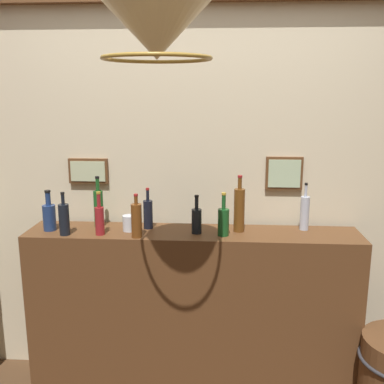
{
  "coord_description": "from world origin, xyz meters",
  "views": [
    {
      "loc": [
        0.16,
        -1.64,
        1.83
      ],
      "look_at": [
        0.0,
        0.8,
        1.28
      ],
      "focal_mm": 41.82,
      "sensor_mm": 36.0,
      "label": 1
    }
  ],
  "objects_px": {
    "liquor_bottle_vodka": "(148,214)",
    "liquor_bottle_brandy": "(99,207)",
    "liquor_bottle_port": "(100,219)",
    "liquor_bottle_vermouth": "(223,221)",
    "liquor_bottle_bourbon": "(64,219)",
    "liquor_bottle_rye": "(305,212)",
    "liquor_bottle_rum": "(197,220)",
    "liquor_bottle_whiskey": "(137,220)",
    "pendant_lamp": "(156,32)",
    "glass_tumbler_rocks": "(129,223)",
    "liquor_bottle_tequila": "(239,209)",
    "liquor_bottle_amaro": "(49,216)"
  },
  "relations": [
    {
      "from": "liquor_bottle_brandy",
      "to": "pendant_lamp",
      "type": "distance_m",
      "value": 1.25
    },
    {
      "from": "liquor_bottle_port",
      "to": "liquor_bottle_vermouth",
      "type": "xyz_separation_m",
      "value": [
        0.71,
        0.03,
        -0.0
      ]
    },
    {
      "from": "liquor_bottle_vermouth",
      "to": "liquor_bottle_bourbon",
      "type": "relative_size",
      "value": 1.0
    },
    {
      "from": "glass_tumbler_rocks",
      "to": "pendant_lamp",
      "type": "height_order",
      "value": "pendant_lamp"
    },
    {
      "from": "liquor_bottle_vermouth",
      "to": "pendant_lamp",
      "type": "relative_size",
      "value": 0.37
    },
    {
      "from": "liquor_bottle_brandy",
      "to": "glass_tumbler_rocks",
      "type": "bearing_deg",
      "value": -21.25
    },
    {
      "from": "glass_tumbler_rocks",
      "to": "liquor_bottle_port",
      "type": "bearing_deg",
      "value": -151.48
    },
    {
      "from": "liquor_bottle_rum",
      "to": "liquor_bottle_rye",
      "type": "distance_m",
      "value": 0.64
    },
    {
      "from": "liquor_bottle_vermouth",
      "to": "liquor_bottle_rye",
      "type": "distance_m",
      "value": 0.5
    },
    {
      "from": "liquor_bottle_rum",
      "to": "liquor_bottle_vodka",
      "type": "distance_m",
      "value": 0.3
    },
    {
      "from": "liquor_bottle_whiskey",
      "to": "liquor_bottle_rum",
      "type": "height_order",
      "value": "liquor_bottle_whiskey"
    },
    {
      "from": "liquor_bottle_port",
      "to": "liquor_bottle_bourbon",
      "type": "bearing_deg",
      "value": -174.9
    },
    {
      "from": "liquor_bottle_vodka",
      "to": "liquor_bottle_bourbon",
      "type": "distance_m",
      "value": 0.48
    },
    {
      "from": "liquor_bottle_brandy",
      "to": "liquor_bottle_rye",
      "type": "bearing_deg",
      "value": 0.61
    },
    {
      "from": "liquor_bottle_port",
      "to": "liquor_bottle_tequila",
      "type": "bearing_deg",
      "value": 8.26
    },
    {
      "from": "liquor_bottle_vodka",
      "to": "liquor_bottle_rye",
      "type": "bearing_deg",
      "value": 2.17
    },
    {
      "from": "liquor_bottle_whiskey",
      "to": "liquor_bottle_rye",
      "type": "xyz_separation_m",
      "value": [
        0.96,
        0.2,
        0.01
      ]
    },
    {
      "from": "liquor_bottle_amaro",
      "to": "liquor_bottle_port",
      "type": "distance_m",
      "value": 0.33
    },
    {
      "from": "liquor_bottle_vermouth",
      "to": "liquor_bottle_tequila",
      "type": "relative_size",
      "value": 0.75
    },
    {
      "from": "liquor_bottle_port",
      "to": "pendant_lamp",
      "type": "xyz_separation_m",
      "value": [
        0.42,
        -0.54,
        0.94
      ]
    },
    {
      "from": "liquor_bottle_amaro",
      "to": "liquor_bottle_port",
      "type": "height_order",
      "value": "liquor_bottle_port"
    },
    {
      "from": "liquor_bottle_rum",
      "to": "pendant_lamp",
      "type": "height_order",
      "value": "pendant_lamp"
    },
    {
      "from": "liquor_bottle_whiskey",
      "to": "liquor_bottle_vodka",
      "type": "distance_m",
      "value": 0.17
    },
    {
      "from": "liquor_bottle_port",
      "to": "liquor_bottle_tequila",
      "type": "relative_size",
      "value": 0.75
    },
    {
      "from": "liquor_bottle_whiskey",
      "to": "liquor_bottle_rum",
      "type": "bearing_deg",
      "value": 15.8
    },
    {
      "from": "liquor_bottle_vodka",
      "to": "liquor_bottle_tequila",
      "type": "relative_size",
      "value": 0.74
    },
    {
      "from": "liquor_bottle_port",
      "to": "liquor_bottle_vodka",
      "type": "height_order",
      "value": "liquor_bottle_port"
    },
    {
      "from": "liquor_bottle_whiskey",
      "to": "liquor_bottle_port",
      "type": "distance_m",
      "value": 0.22
    },
    {
      "from": "liquor_bottle_tequila",
      "to": "liquor_bottle_rye",
      "type": "xyz_separation_m",
      "value": [
        0.39,
        0.06,
        -0.03
      ]
    },
    {
      "from": "liquor_bottle_bourbon",
      "to": "glass_tumbler_rocks",
      "type": "xyz_separation_m",
      "value": [
        0.35,
        0.1,
        -0.05
      ]
    },
    {
      "from": "liquor_bottle_brandy",
      "to": "liquor_bottle_bourbon",
      "type": "bearing_deg",
      "value": -130.23
    },
    {
      "from": "liquor_bottle_amaro",
      "to": "liquor_bottle_vodka",
      "type": "relative_size",
      "value": 0.97
    },
    {
      "from": "liquor_bottle_port",
      "to": "liquor_bottle_rye",
      "type": "relative_size",
      "value": 0.89
    },
    {
      "from": "liquor_bottle_tequila",
      "to": "liquor_bottle_vermouth",
      "type": "bearing_deg",
      "value": -137.28
    },
    {
      "from": "liquor_bottle_whiskey",
      "to": "pendant_lamp",
      "type": "relative_size",
      "value": 0.37
    },
    {
      "from": "liquor_bottle_vodka",
      "to": "liquor_bottle_vermouth",
      "type": "height_order",
      "value": "liquor_bottle_vermouth"
    },
    {
      "from": "liquor_bottle_vodka",
      "to": "liquor_bottle_brandy",
      "type": "xyz_separation_m",
      "value": [
        -0.31,
        0.02,
        0.03
      ]
    },
    {
      "from": "liquor_bottle_vodka",
      "to": "liquor_bottle_tequila",
      "type": "height_order",
      "value": "liquor_bottle_tequila"
    },
    {
      "from": "liquor_bottle_brandy",
      "to": "liquor_bottle_vodka",
      "type": "bearing_deg",
      "value": -4.16
    },
    {
      "from": "glass_tumbler_rocks",
      "to": "liquor_bottle_rye",
      "type": "bearing_deg",
      "value": 5.06
    },
    {
      "from": "liquor_bottle_vermouth",
      "to": "liquor_bottle_whiskey",
      "type": "bearing_deg",
      "value": -172.72
    },
    {
      "from": "liquor_bottle_brandy",
      "to": "glass_tumbler_rocks",
      "type": "xyz_separation_m",
      "value": [
        0.2,
        -0.08,
        -0.07
      ]
    },
    {
      "from": "liquor_bottle_vodka",
      "to": "liquor_bottle_brandy",
      "type": "relative_size",
      "value": 0.8
    },
    {
      "from": "liquor_bottle_whiskey",
      "to": "liquor_bottle_port",
      "type": "relative_size",
      "value": 0.99
    },
    {
      "from": "liquor_bottle_tequila",
      "to": "pendant_lamp",
      "type": "relative_size",
      "value": 0.49
    },
    {
      "from": "liquor_bottle_rye",
      "to": "liquor_bottle_rum",
      "type": "bearing_deg",
      "value": -170.05
    },
    {
      "from": "liquor_bottle_whiskey",
      "to": "pendant_lamp",
      "type": "xyz_separation_m",
      "value": [
        0.2,
        -0.51,
        0.94
      ]
    },
    {
      "from": "liquor_bottle_bourbon",
      "to": "liquor_bottle_vermouth",
      "type": "bearing_deg",
      "value": 3.11
    },
    {
      "from": "liquor_bottle_port",
      "to": "liquor_bottle_rye",
      "type": "xyz_separation_m",
      "value": [
        1.18,
        0.17,
        0.01
      ]
    },
    {
      "from": "liquor_bottle_brandy",
      "to": "liquor_bottle_rye",
      "type": "relative_size",
      "value": 1.09
    }
  ]
}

